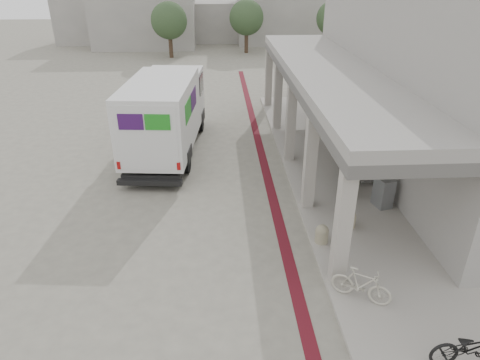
{
  "coord_description": "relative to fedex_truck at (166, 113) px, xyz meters",
  "views": [
    {
      "loc": [
        -0.94,
        -12.29,
        7.62
      ],
      "look_at": [
        -0.29,
        -0.39,
        1.6
      ],
      "focal_mm": 32.0,
      "sensor_mm": 36.0,
      "label": 1
    }
  ],
  "objects": [
    {
      "name": "ground",
      "position": [
        3.18,
        -5.87,
        -1.83
      ],
      "size": [
        120.0,
        120.0,
        0.0
      ],
      "primitive_type": "plane",
      "color": "slate",
      "rests_on": "ground"
    },
    {
      "name": "bike_lane_stripe",
      "position": [
        4.18,
        -3.87,
        -1.82
      ],
      "size": [
        0.35,
        40.0,
        0.01
      ],
      "primitive_type": "cube",
      "color": "#53101A",
      "rests_on": "ground"
    },
    {
      "name": "sidewalk",
      "position": [
        7.18,
        -5.87,
        -1.77
      ],
      "size": [
        4.4,
        28.0,
        0.12
      ],
      "primitive_type": "cube",
      "color": "gray",
      "rests_on": "ground"
    },
    {
      "name": "transit_building",
      "position": [
        10.01,
        -1.37,
        1.57
      ],
      "size": [
        7.6,
        17.0,
        7.0
      ],
      "color": "gray",
      "rests_on": "ground"
    },
    {
      "name": "distant_backdrop",
      "position": [
        0.34,
        30.02,
        0.87
      ],
      "size": [
        28.0,
        10.0,
        6.5
      ],
      "color": "gray",
      "rests_on": "ground"
    },
    {
      "name": "tree_left",
      "position": [
        -1.82,
        22.13,
        1.35
      ],
      "size": [
        3.2,
        3.2,
        4.8
      ],
      "color": "#38281C",
      "rests_on": "ground"
    },
    {
      "name": "tree_mid",
      "position": [
        5.18,
        24.13,
        1.35
      ],
      "size": [
        3.2,
        3.2,
        4.8
      ],
      "color": "#38281C",
      "rests_on": "ground"
    },
    {
      "name": "tree_right",
      "position": [
        13.18,
        23.13,
        1.35
      ],
      "size": [
        3.2,
        3.2,
        4.8
      ],
      "color": "#38281C",
      "rests_on": "ground"
    },
    {
      "name": "fedex_truck",
      "position": [
        0.0,
        0.0,
        0.0
      ],
      "size": [
        3.18,
        8.24,
        3.43
      ],
      "rotation": [
        0.0,
        0.0,
        -0.09
      ],
      "color": "black",
      "rests_on": "ground"
    },
    {
      "name": "bench",
      "position": [
        7.01,
        -4.21,
        -1.41
      ],
      "size": [
        0.87,
        1.82,
        0.42
      ],
      "rotation": [
        0.0,
        0.0,
        -0.29
      ],
      "color": "slate",
      "rests_on": "sidewalk"
    },
    {
      "name": "bollard_near",
      "position": [
        6.36,
        -6.83,
        -1.43
      ],
      "size": [
        0.37,
        0.37,
        0.56
      ],
      "color": "tan",
      "rests_on": "sidewalk"
    },
    {
      "name": "bollard_far",
      "position": [
        5.28,
        -7.61,
        -1.42
      ],
      "size": [
        0.39,
        0.39,
        0.59
      ],
      "color": "gray",
      "rests_on": "sidewalk"
    },
    {
      "name": "utility_cabinet",
      "position": [
        7.86,
        -5.58,
        -1.18
      ],
      "size": [
        0.61,
        0.72,
        1.05
      ],
      "primitive_type": "cube",
      "rotation": [
        0.0,
        0.0,
        0.24
      ],
      "color": "gray",
      "rests_on": "sidewalk"
    },
    {
      "name": "bicycle_black",
      "position": [
        7.38,
        -12.14,
        -1.23
      ],
      "size": [
        1.82,
        0.64,
        0.95
      ],
      "primitive_type": "imported",
      "rotation": [
        0.0,
        0.0,
        1.58
      ],
      "color": "black",
      "rests_on": "sidewalk"
    },
    {
      "name": "bicycle_cream",
      "position": [
        5.68,
        -10.11,
        -1.26
      ],
      "size": [
        1.51,
        1.14,
        0.91
      ],
      "primitive_type": "imported",
      "rotation": [
        0.0,
        0.0,
        1.03
      ],
      "color": "#B9B5A2",
      "rests_on": "sidewalk"
    }
  ]
}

